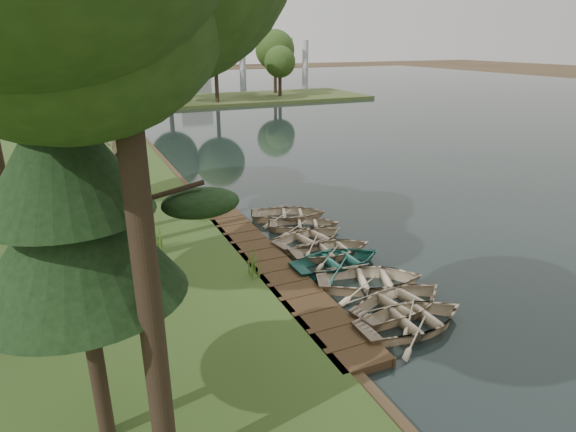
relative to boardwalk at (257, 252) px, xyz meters
name	(u,v)px	position (x,y,z in m)	size (l,w,h in m)	color
ground	(294,249)	(1.60, 0.00, -0.15)	(300.00, 300.00, 0.00)	#3D2F1D
water	(479,125)	(31.60, 20.00, -0.12)	(130.00, 200.00, 0.05)	black
boardwalk	(257,252)	(0.00, 0.00, 0.00)	(1.60, 16.00, 0.30)	#362514
peninsula	(192,101)	(9.60, 50.00, 0.08)	(50.00, 14.00, 0.45)	#3A4820
far_trees	(163,53)	(6.27, 50.00, 6.28)	(45.60, 5.60, 8.80)	black
bridge	(141,44)	(13.91, 120.00, 6.93)	(95.90, 4.00, 8.60)	#A5A5A0
building_a	(189,36)	(31.60, 140.00, 8.85)	(10.00, 8.00, 18.00)	#A5A5A0
building_b	(67,47)	(-3.40, 145.00, 5.85)	(8.00, 8.00, 12.00)	#A5A5A0
rowboat_0	(413,317)	(2.30, -6.76, 0.27)	(2.57, 3.59, 0.74)	#C6B190
rowboat_1	(401,300)	(2.61, -5.81, 0.27)	(2.54, 3.56, 0.74)	#C6B190
rowboat_2	(370,277)	(2.56, -4.10, 0.29)	(2.66, 3.73, 0.77)	#C6B190
rowboat_3	(338,259)	(2.31, -2.39, 0.27)	(2.58, 3.62, 0.75)	#2C7C6D
rowboat_4	(332,248)	(2.63, -1.30, 0.25)	(2.39, 3.35, 0.69)	#C6B190
rowboat_5	(310,236)	(2.41, 0.08, 0.25)	(2.39, 3.35, 0.69)	#C6B190
rowboat_6	(304,222)	(2.90, 1.67, 0.23)	(2.28, 3.19, 0.66)	#C6B190
rowboat_7	(289,212)	(2.80, 3.12, 0.27)	(2.53, 3.54, 0.73)	#C6B190
stored_rowboat	(131,187)	(-3.58, 9.46, 0.55)	(2.75, 3.85, 0.80)	#C6B190
tree_2	(63,36)	(-5.86, 2.20, 8.07)	(4.04, 4.04, 9.72)	black
tree_4	(41,26)	(-6.48, 3.77, 8.39)	(3.86, 3.86, 10.00)	black
pine_tree	(68,189)	(-6.27, -7.60, 5.53)	(3.80, 3.80, 8.44)	black
reeds_0	(252,262)	(-1.00, -2.12, 0.71)	(0.60, 0.60, 1.12)	#3F661E
reeds_1	(156,239)	(-3.63, 1.57, 0.62)	(0.60, 0.60, 0.93)	#3F661E
reeds_2	(125,201)	(-4.17, 6.86, 0.66)	(0.60, 0.60, 1.02)	#3F661E
reeds_3	(205,209)	(-1.00, 4.05, 0.69)	(0.60, 0.60, 1.08)	#3F661E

